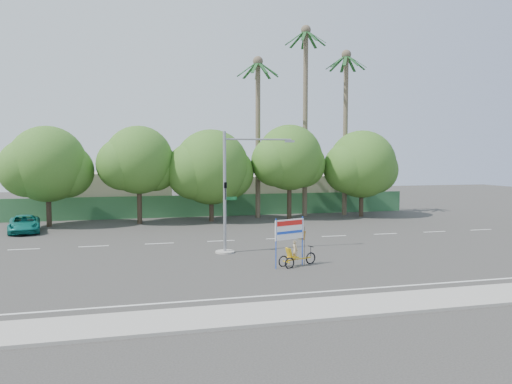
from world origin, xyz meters
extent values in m
plane|color=#33302D|center=(0.00, 0.00, 0.00)|extent=(120.00, 120.00, 0.00)
cube|color=gray|center=(0.00, -7.50, 0.06)|extent=(50.00, 2.40, 0.12)
cube|color=#336B3D|center=(0.00, 21.50, 1.00)|extent=(38.00, 0.08, 2.00)
cube|color=#B6AB90|center=(-10.00, 26.00, 2.00)|extent=(12.00, 8.00, 4.00)
cube|color=#B6AB90|center=(8.00, 26.00, 1.80)|extent=(14.00, 8.00, 3.60)
cylinder|color=#473828|center=(-14.00, 18.00, 1.76)|extent=(0.40, 0.40, 3.52)
sphere|color=#2B5A1A|center=(-14.00, 18.00, 4.96)|extent=(6.00, 6.00, 6.00)
sphere|color=#2B5A1A|center=(-12.65, 18.30, 4.40)|extent=(4.32, 4.32, 4.32)
sphere|color=#2B5A1A|center=(-15.35, 17.75, 4.64)|extent=(4.56, 4.56, 4.56)
cylinder|color=#473828|center=(-7.00, 18.00, 1.87)|extent=(0.40, 0.40, 3.74)
sphere|color=#2B5A1A|center=(-7.00, 18.00, 5.27)|extent=(5.60, 5.60, 5.60)
sphere|color=#2B5A1A|center=(-5.74, 18.30, 4.68)|extent=(4.03, 4.03, 4.03)
sphere|color=#2B5A1A|center=(-8.26, 17.75, 4.93)|extent=(4.26, 4.26, 4.26)
cylinder|color=#473828|center=(-1.00, 18.00, 1.65)|extent=(0.40, 0.40, 3.30)
sphere|color=#2B5A1A|center=(-1.00, 18.00, 4.65)|extent=(6.40, 6.40, 6.40)
sphere|color=#2B5A1A|center=(0.44, 18.30, 4.12)|extent=(4.61, 4.61, 4.61)
sphere|color=#2B5A1A|center=(-2.44, 17.75, 4.35)|extent=(4.86, 4.86, 4.86)
cylinder|color=#473828|center=(6.00, 18.00, 1.94)|extent=(0.40, 0.40, 3.87)
sphere|color=#2B5A1A|center=(6.00, 18.00, 5.46)|extent=(5.80, 5.80, 5.80)
sphere|color=#2B5A1A|center=(7.30, 18.30, 4.84)|extent=(4.18, 4.18, 4.18)
sphere|color=#2B5A1A|center=(4.70, 17.75, 5.10)|extent=(4.41, 4.41, 4.41)
cylinder|color=#473828|center=(13.00, 18.00, 1.72)|extent=(0.40, 0.40, 3.43)
sphere|color=#2B5A1A|center=(13.00, 18.00, 4.84)|extent=(6.20, 6.20, 6.20)
sphere|color=#2B5A1A|center=(14.39, 18.30, 4.29)|extent=(4.46, 4.46, 4.46)
sphere|color=#2B5A1A|center=(11.61, 17.75, 4.52)|extent=(4.71, 4.71, 4.71)
cylinder|color=#70604C|center=(8.00, 19.50, 8.50)|extent=(0.44, 0.44, 17.00)
sphere|color=#70604C|center=(8.00, 19.50, 17.00)|extent=(0.90, 0.90, 0.90)
cube|color=#1C4C21|center=(8.94, 19.50, 16.34)|extent=(1.91, 0.28, 1.36)
cube|color=#1C4C21|center=(8.72, 20.11, 16.34)|extent=(1.65, 1.44, 1.36)
cube|color=#1C4C21|center=(8.16, 20.43, 16.34)|extent=(0.61, 1.93, 1.36)
cube|color=#1C4C21|center=(7.53, 20.32, 16.34)|extent=(1.20, 1.80, 1.36)
cube|color=#1C4C21|center=(7.11, 19.82, 16.34)|extent=(1.89, 0.92, 1.36)
cube|color=#1C4C21|center=(7.11, 19.18, 16.34)|extent=(1.89, 0.92, 1.36)
cube|color=#1C4C21|center=(7.53, 18.68, 16.34)|extent=(1.20, 1.80, 1.36)
cube|color=#1C4C21|center=(8.16, 18.57, 16.34)|extent=(0.61, 1.93, 1.36)
cube|color=#1C4C21|center=(8.72, 18.89, 16.34)|extent=(1.65, 1.44, 1.36)
cylinder|color=#70604C|center=(12.00, 19.50, 7.50)|extent=(0.44, 0.44, 15.00)
sphere|color=#70604C|center=(12.00, 19.50, 15.00)|extent=(0.90, 0.90, 0.90)
cube|color=#1C4C21|center=(12.94, 19.50, 14.34)|extent=(1.91, 0.28, 1.36)
cube|color=#1C4C21|center=(12.72, 20.11, 14.34)|extent=(1.65, 1.44, 1.36)
cube|color=#1C4C21|center=(12.16, 20.43, 14.34)|extent=(0.61, 1.93, 1.36)
cube|color=#1C4C21|center=(11.53, 20.32, 14.34)|extent=(1.20, 1.80, 1.36)
cube|color=#1C4C21|center=(11.11, 19.82, 14.34)|extent=(1.89, 0.92, 1.36)
cube|color=#1C4C21|center=(11.11, 19.18, 14.34)|extent=(1.89, 0.92, 1.36)
cube|color=#1C4C21|center=(11.53, 18.68, 14.34)|extent=(1.20, 1.80, 1.36)
cube|color=#1C4C21|center=(12.16, 18.57, 14.34)|extent=(0.61, 1.93, 1.36)
cube|color=#1C4C21|center=(12.72, 18.89, 14.34)|extent=(1.65, 1.44, 1.36)
cylinder|color=#70604C|center=(3.50, 19.50, 7.00)|extent=(0.44, 0.44, 14.00)
sphere|color=#70604C|center=(3.50, 19.50, 14.00)|extent=(0.90, 0.90, 0.90)
cube|color=#1C4C21|center=(4.44, 19.50, 13.34)|extent=(1.91, 0.28, 1.36)
cube|color=#1C4C21|center=(4.22, 20.11, 13.34)|extent=(1.65, 1.44, 1.36)
cube|color=#1C4C21|center=(3.66, 20.43, 13.34)|extent=(0.61, 1.93, 1.36)
cube|color=#1C4C21|center=(3.03, 20.32, 13.34)|extent=(1.20, 1.80, 1.36)
cube|color=#1C4C21|center=(2.61, 19.82, 13.34)|extent=(1.89, 0.92, 1.36)
cube|color=#1C4C21|center=(2.61, 19.18, 13.34)|extent=(1.89, 0.92, 1.36)
cube|color=#1C4C21|center=(3.03, 18.68, 13.34)|extent=(1.20, 1.80, 1.36)
cube|color=#1C4C21|center=(3.66, 18.57, 13.34)|extent=(0.61, 1.93, 1.36)
cube|color=#1C4C21|center=(4.22, 18.89, 13.34)|extent=(1.65, 1.44, 1.36)
cylinder|color=gray|center=(-2.50, 4.00, 0.05)|extent=(1.10, 1.10, 0.10)
cylinder|color=gray|center=(-2.50, 4.00, 3.50)|extent=(0.18, 0.18, 7.00)
cylinder|color=gray|center=(-0.50, 4.00, 6.55)|extent=(4.00, 0.10, 0.10)
cube|color=gray|center=(1.40, 4.00, 6.45)|extent=(0.55, 0.20, 0.12)
imported|color=black|center=(-2.50, 3.78, 3.60)|extent=(0.16, 0.20, 1.00)
cube|color=#14662D|center=(-2.15, 4.00, 3.15)|extent=(0.70, 0.04, 0.18)
torus|color=black|center=(1.27, 0.02, 0.28)|extent=(0.62, 0.28, 0.63)
torus|color=black|center=(-0.31, -0.26, 0.26)|extent=(0.58, 0.26, 0.59)
torus|color=black|center=(-0.13, -0.75, 0.26)|extent=(0.58, 0.26, 0.59)
cube|color=gold|center=(0.53, -0.24, 0.34)|extent=(1.51, 0.58, 0.06)
cube|color=gold|center=(-0.22, -0.51, 0.28)|extent=(0.24, 0.55, 0.05)
cube|color=gold|center=(0.18, -0.37, 0.47)|extent=(0.57, 0.52, 0.06)
cube|color=gold|center=(-0.06, -0.45, 0.73)|extent=(0.33, 0.44, 0.50)
cylinder|color=black|center=(1.27, 0.02, 0.65)|extent=(0.04, 0.04, 0.51)
cube|color=black|center=(1.27, 0.02, 0.90)|extent=(0.17, 0.41, 0.04)
imported|color=#CCB284|center=(0.31, -0.32, 0.82)|extent=(0.35, 0.43, 1.01)
cylinder|color=blue|center=(-0.83, -0.72, 1.26)|extent=(0.07, 0.07, 2.51)
cylinder|color=blue|center=(0.75, -0.17, 1.26)|extent=(0.07, 0.07, 2.51)
cube|color=white|center=(-0.04, -0.45, 1.91)|extent=(1.68, 0.63, 1.02)
cube|color=red|center=(-0.03, -0.48, 2.23)|extent=(1.50, 0.54, 0.24)
cube|color=blue|center=(-0.03, -0.48, 1.77)|extent=(1.50, 0.54, 0.13)
cylinder|color=black|center=(0.88, -0.12, 0.98)|extent=(0.02, 0.02, 1.95)
cube|color=red|center=(0.57, -0.23, 1.58)|extent=(0.78, 0.29, 0.61)
imported|color=#107167|center=(-15.28, 15.12, 0.63)|extent=(2.78, 4.81, 1.26)
camera|label=1|loc=(-7.82, -24.07, 5.59)|focal=35.00mm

